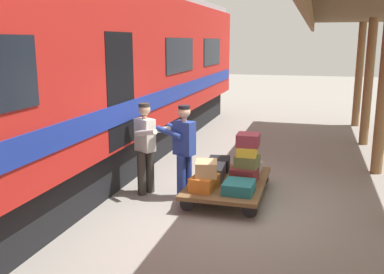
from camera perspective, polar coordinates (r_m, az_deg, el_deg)
ground_plane at (r=7.63m, az=6.17°, el=-9.15°), size 60.00×60.00×0.00m
train_car at (r=8.50m, az=-18.56°, el=6.84°), size 3.02×20.02×4.00m
luggage_cart at (r=8.03m, az=4.73°, el=-5.97°), size 1.33×2.15×0.31m
suitcase_teal_softside at (r=7.38m, az=6.15°, el=-6.54°), size 0.51×0.56×0.19m
suitcase_slate_roller at (r=8.03m, az=2.66°, el=-4.64°), size 0.48×0.65×0.26m
suitcase_orange_carryall at (r=7.49m, az=1.63°, el=-6.00°), size 0.45×0.59×0.24m
suitcase_black_hardshell at (r=8.59m, az=3.55°, el=-3.54°), size 0.44×0.48×0.25m
suitcase_maroon_trunk at (r=7.92m, az=6.88°, el=-4.88°), size 0.48×0.55×0.28m
suitcase_gray_aluminum at (r=8.50m, az=7.49°, el=-4.07°), size 0.44×0.64×0.17m
suitcase_olive_duffel at (r=7.86m, az=7.22°, el=-3.19°), size 0.44×0.40×0.21m
suitcase_tan_vintage at (r=7.44m, az=1.89°, el=-4.13°), size 0.44×0.49×0.26m
suitcase_yellow_case at (r=7.83m, az=7.23°, el=-1.81°), size 0.36×0.41×0.17m
suitcase_burgundy_valise at (r=7.81m, az=7.37°, el=-0.37°), size 0.41×0.43×0.22m
porter_in_overalls at (r=7.76m, az=-1.14°, el=-1.52°), size 0.73×0.56×1.70m
porter_by_door at (r=8.03m, az=-6.05°, el=-1.11°), size 0.74×0.62×1.70m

